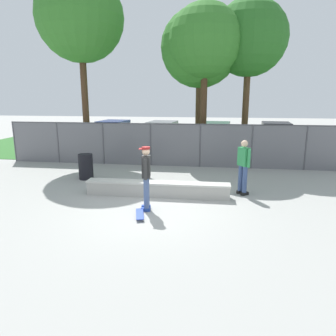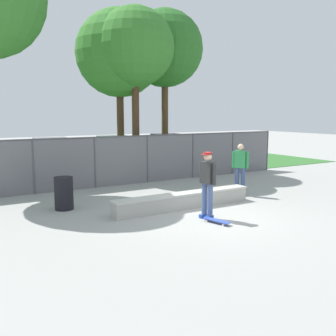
{
  "view_description": "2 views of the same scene",
  "coord_description": "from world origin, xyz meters",
  "px_view_note": "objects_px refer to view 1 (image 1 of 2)",
  "views": [
    {
      "loc": [
        1.65,
        -8.34,
        3.2
      ],
      "look_at": [
        0.36,
        0.85,
        1.04
      ],
      "focal_mm": 33.11,
      "sensor_mm": 36.0,
      "label": 1
    },
    {
      "loc": [
        -6.51,
        -8.51,
        2.9
      ],
      "look_at": [
        -0.42,
        1.52,
        1.23
      ],
      "focal_mm": 41.8,
      "sensor_mm": 36.0,
      "label": 2
    }
  ],
  "objects_px": {
    "concrete_ledge": "(157,189)",
    "tree_near_right": "(200,48)",
    "skateboarder": "(146,175)",
    "car_silver": "(163,134)",
    "car_green": "(216,136)",
    "car_black": "(275,136)",
    "tree_near_left": "(80,18)",
    "bystander": "(243,165)",
    "car_blue": "(114,133)",
    "skateboard": "(140,214)",
    "tree_far": "(249,39)",
    "trash_bin": "(86,167)",
    "tree_mid": "(205,42)"
  },
  "relations": [
    {
      "from": "concrete_ledge",
      "to": "tree_near_right",
      "type": "bearing_deg",
      "value": 81.61
    },
    {
      "from": "skateboarder",
      "to": "car_silver",
      "type": "relative_size",
      "value": 0.42
    },
    {
      "from": "car_green",
      "to": "car_black",
      "type": "xyz_separation_m",
      "value": [
        3.58,
        0.4,
        0.0
      ]
    },
    {
      "from": "concrete_ledge",
      "to": "car_black",
      "type": "distance_m",
      "value": 11.35
    },
    {
      "from": "tree_near_right",
      "to": "concrete_ledge",
      "type": "bearing_deg",
      "value": -98.39
    },
    {
      "from": "tree_near_left",
      "to": "bystander",
      "type": "relative_size",
      "value": 4.85
    },
    {
      "from": "car_blue",
      "to": "skateboard",
      "type": "bearing_deg",
      "value": -69.39
    },
    {
      "from": "skateboard",
      "to": "tree_near_left",
      "type": "height_order",
      "value": "tree_near_left"
    },
    {
      "from": "concrete_ledge",
      "to": "bystander",
      "type": "bearing_deg",
      "value": 11.89
    },
    {
      "from": "tree_near_left",
      "to": "tree_far",
      "type": "bearing_deg",
      "value": 9.71
    },
    {
      "from": "tree_near_right",
      "to": "car_green",
      "type": "xyz_separation_m",
      "value": [
        0.95,
        2.75,
        -4.66
      ]
    },
    {
      "from": "car_black",
      "to": "bystander",
      "type": "relative_size",
      "value": 2.39
    },
    {
      "from": "car_black",
      "to": "tree_near_right",
      "type": "bearing_deg",
      "value": -145.2
    },
    {
      "from": "car_black",
      "to": "trash_bin",
      "type": "relative_size",
      "value": 4.38
    },
    {
      "from": "skateboard",
      "to": "car_green",
      "type": "xyz_separation_m",
      "value": [
        2.12,
        11.32,
        0.77
      ]
    },
    {
      "from": "skateboard",
      "to": "trash_bin",
      "type": "bearing_deg",
      "value": 129.93
    },
    {
      "from": "trash_bin",
      "to": "tree_near_right",
      "type": "bearing_deg",
      "value": 50.18
    },
    {
      "from": "car_blue",
      "to": "car_green",
      "type": "bearing_deg",
      "value": -3.94
    },
    {
      "from": "car_blue",
      "to": "tree_near_left",
      "type": "bearing_deg",
      "value": -89.43
    },
    {
      "from": "tree_near_left",
      "to": "trash_bin",
      "type": "bearing_deg",
      "value": -69.09
    },
    {
      "from": "tree_far",
      "to": "car_black",
      "type": "distance_m",
      "value": 6.34
    },
    {
      "from": "car_blue",
      "to": "car_black",
      "type": "height_order",
      "value": "same"
    },
    {
      "from": "skateboarder",
      "to": "car_blue",
      "type": "height_order",
      "value": "skateboarder"
    },
    {
      "from": "tree_near_left",
      "to": "tree_far",
      "type": "distance_m",
      "value": 8.06
    },
    {
      "from": "tree_far",
      "to": "car_blue",
      "type": "distance_m",
      "value": 9.95
    },
    {
      "from": "concrete_ledge",
      "to": "car_blue",
      "type": "bearing_deg",
      "value": 114.8
    },
    {
      "from": "skateboard",
      "to": "tree_near_right",
      "type": "xyz_separation_m",
      "value": [
        1.16,
        8.57,
        5.43
      ]
    },
    {
      "from": "concrete_ledge",
      "to": "bystander",
      "type": "distance_m",
      "value": 2.92
    },
    {
      "from": "skateboarder",
      "to": "car_black",
      "type": "bearing_deg",
      "value": 63.34
    },
    {
      "from": "tree_far",
      "to": "tree_near_left",
      "type": "bearing_deg",
      "value": -170.29
    },
    {
      "from": "car_silver",
      "to": "skateboard",
      "type": "bearing_deg",
      "value": -84.15
    },
    {
      "from": "skateboard",
      "to": "car_silver",
      "type": "height_order",
      "value": "car_silver"
    },
    {
      "from": "tree_mid",
      "to": "trash_bin",
      "type": "xyz_separation_m",
      "value": [
        -4.43,
        -3.99,
        -5.15
      ]
    },
    {
      "from": "tree_near_left",
      "to": "tree_near_right",
      "type": "relative_size",
      "value": 1.18
    },
    {
      "from": "tree_near_right",
      "to": "tree_far",
      "type": "bearing_deg",
      "value": -0.35
    },
    {
      "from": "skateboarder",
      "to": "car_black",
      "type": "xyz_separation_m",
      "value": [
        5.62,
        11.18,
        -0.19
      ]
    },
    {
      "from": "concrete_ledge",
      "to": "tree_mid",
      "type": "distance_m",
      "value": 7.99
    },
    {
      "from": "tree_mid",
      "to": "car_black",
      "type": "bearing_deg",
      "value": 44.28
    },
    {
      "from": "bystander",
      "to": "skateboard",
      "type": "bearing_deg",
      "value": -140.58
    },
    {
      "from": "concrete_ledge",
      "to": "tree_near_left",
      "type": "height_order",
      "value": "tree_near_left"
    },
    {
      "from": "tree_near_left",
      "to": "car_blue",
      "type": "xyz_separation_m",
      "value": [
        -0.05,
        4.57,
        -5.91
      ]
    },
    {
      "from": "tree_near_right",
      "to": "tree_far",
      "type": "height_order",
      "value": "tree_far"
    },
    {
      "from": "skateboard",
      "to": "trash_bin",
      "type": "distance_m",
      "value": 4.69
    },
    {
      "from": "tree_near_left",
      "to": "tree_far",
      "type": "height_order",
      "value": "tree_near_left"
    },
    {
      "from": "tree_near_left",
      "to": "car_blue",
      "type": "height_order",
      "value": "tree_near_left"
    },
    {
      "from": "tree_mid",
      "to": "tree_near_left",
      "type": "bearing_deg",
      "value": -176.43
    },
    {
      "from": "skateboard",
      "to": "car_green",
      "type": "height_order",
      "value": "car_green"
    },
    {
      "from": "skateboarder",
      "to": "tree_near_right",
      "type": "bearing_deg",
      "value": 82.32
    },
    {
      "from": "skateboarder",
      "to": "tree_far",
      "type": "relative_size",
      "value": 0.24
    },
    {
      "from": "tree_mid",
      "to": "car_blue",
      "type": "distance_m",
      "value": 8.67
    }
  ]
}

